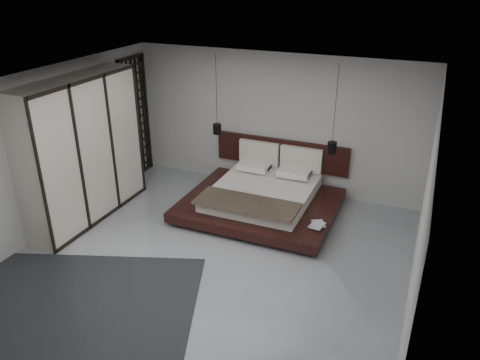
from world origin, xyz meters
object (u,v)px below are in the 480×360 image
at_px(wardrobe, 83,150).
at_px(rug, 79,303).
at_px(lattice_screen, 136,118).
at_px(pendant_right, 332,147).
at_px(pendant_left, 217,128).
at_px(bed, 263,196).

distance_m(wardrobe, rug, 2.92).
xyz_separation_m(lattice_screen, pendant_right, (4.28, -0.10, -0.01)).
bearing_deg(pendant_left, pendant_right, 0.00).
distance_m(lattice_screen, pendant_left, 1.99).
distance_m(lattice_screen, bed, 3.34).
xyz_separation_m(bed, pendant_left, (-1.15, 0.44, 1.06)).
distance_m(bed, pendant_left, 1.63).
distance_m(lattice_screen, wardrobe, 2.02).
xyz_separation_m(lattice_screen, bed, (3.13, -0.54, -1.01)).
distance_m(pendant_right, wardrobe, 4.46).
xyz_separation_m(bed, rug, (-1.38, -3.61, -0.28)).
height_order(bed, pendant_right, pendant_right).
bearing_deg(rug, bed, 69.00).
xyz_separation_m(pendant_left, wardrobe, (-1.73, -1.91, -0.05)).
bearing_deg(pendant_right, wardrobe, -154.70).
xyz_separation_m(pendant_right, rug, (-2.53, -4.05, -1.29)).
relative_size(bed, wardrobe, 1.05).
height_order(lattice_screen, bed, lattice_screen).
bearing_deg(bed, pendant_right, 21.08).
xyz_separation_m(wardrobe, rug, (1.50, -2.14, -1.29)).
distance_m(bed, wardrobe, 3.39).
relative_size(pendant_right, rug, 0.50).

